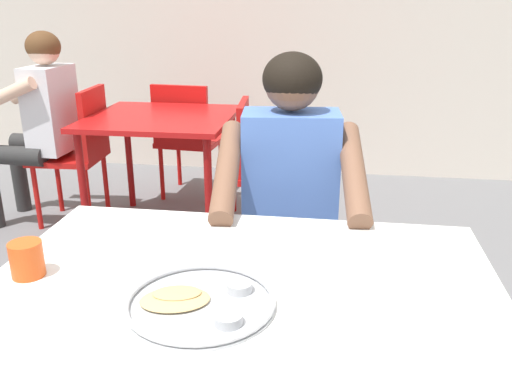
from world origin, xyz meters
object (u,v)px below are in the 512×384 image
drinking_cup (27,258)px  thali_tray (200,302)px  table_background_red (162,130)px  chair_red_right (263,162)px  chair_red_left (80,147)px  table_foreground (240,313)px  chair_foreground (289,238)px  diner_foreground (289,200)px  patron_background (38,113)px  chair_red_far (187,134)px

drinking_cup → thali_tray: bearing=-9.5°
table_background_red → chair_red_right: size_ratio=1.01×
thali_tray → chair_red_left: 2.50m
table_foreground → thali_tray: size_ratio=3.70×
thali_tray → chair_foreground: 1.01m
thali_tray → chair_foreground: chair_foreground is taller
diner_foreground → chair_red_right: size_ratio=1.46×
thali_tray → table_foreground: bearing=52.3°
thali_tray → chair_foreground: bearing=83.2°
table_background_red → patron_background: size_ratio=0.70×
chair_red_far → drinking_cup: bearing=-82.9°
thali_tray → chair_red_far: bearing=106.2°
table_background_red → chair_red_right: chair_red_right is taller
table_foreground → patron_background: size_ratio=1.01×
drinking_cup → chair_red_right: 1.99m
chair_foreground → chair_red_right: 1.08m
diner_foreground → chair_red_left: (-1.45, 1.36, -0.23)m
table_foreground → chair_red_left: size_ratio=1.40×
thali_tray → chair_foreground: (0.11, 0.97, -0.28)m
thali_tray → chair_red_right: chair_red_right is taller
drinking_cup → patron_background: bearing=118.9°
drinking_cup → patron_background: patron_background is taller
diner_foreground → table_background_red: size_ratio=1.44×
table_foreground → table_background_red: size_ratio=1.44×
chair_red_left → chair_red_far: (0.55, 0.54, -0.02)m
diner_foreground → patron_background: diner_foreground is taller
diner_foreground → table_background_red: bearing=124.1°
chair_foreground → table_background_red: size_ratio=0.97×
drinking_cup → diner_foreground: (0.58, 0.67, -0.07)m
table_foreground → chair_red_right: 1.95m
thali_tray → patron_background: size_ratio=0.27×
diner_foreground → chair_red_left: diner_foreground is taller
thali_tray → table_background_red: thali_tray is taller
chair_foreground → table_background_red: chair_foreground is taller
thali_tray → table_background_red: (-0.76, 2.06, -0.12)m
table_foreground → drinking_cup: drinking_cup is taller
table_foreground → chair_foreground: 0.90m
chair_foreground → chair_red_right: bearing=103.1°
table_foreground → drinking_cup: 0.53m
table_foreground → chair_red_left: bearing=124.6°
chair_foreground → chair_red_right: (-0.24, 1.05, -0.00)m
table_foreground → chair_red_left: chair_red_left is taller
chair_foreground → chair_red_left: 1.83m
chair_foreground → chair_red_far: 1.90m
thali_tray → chair_red_right: (-0.13, 2.02, -0.28)m
diner_foreground → patron_background: size_ratio=1.01×
chair_foreground → diner_foreground: (0.02, -0.22, 0.25)m
thali_tray → patron_background: 2.58m
chair_red_left → patron_background: size_ratio=0.72×
thali_tray → patron_background: bearing=126.8°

